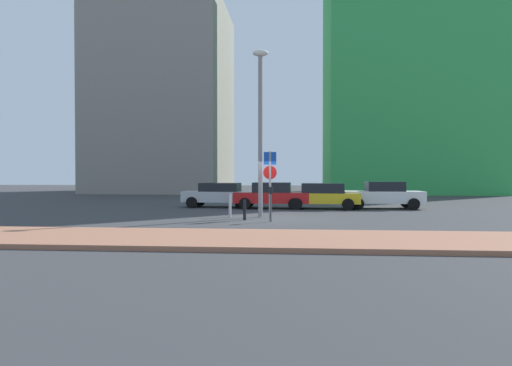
# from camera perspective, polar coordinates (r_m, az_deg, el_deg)

# --- Properties ---
(ground_plane) EXTENTS (120.00, 120.00, 0.00)m
(ground_plane) POSITION_cam_1_polar(r_m,az_deg,el_deg) (19.75, 1.95, -4.52)
(ground_plane) COLOR #38383A
(sidewalk_brick) EXTENTS (40.00, 3.74, 0.14)m
(sidewalk_brick) POSITION_cam_1_polar(r_m,az_deg,el_deg) (13.01, 0.39, -7.12)
(sidewalk_brick) COLOR #9E664C
(sidewalk_brick) RESTS_ON ground
(parked_car_silver) EXTENTS (4.30, 2.15, 1.43)m
(parked_car_silver) POSITION_cam_1_polar(r_m,az_deg,el_deg) (26.64, -4.61, -1.43)
(parked_car_silver) COLOR #B7BABF
(parked_car_silver) RESTS_ON ground
(parked_car_red) EXTENTS (4.23, 2.00, 1.47)m
(parked_car_red) POSITION_cam_1_polar(r_m,az_deg,el_deg) (25.63, 2.00, -1.52)
(parked_car_red) COLOR red
(parked_car_red) RESTS_ON ground
(parked_car_yellow) EXTENTS (4.38, 2.23, 1.44)m
(parked_car_yellow) POSITION_cam_1_polar(r_m,az_deg,el_deg) (25.57, 8.28, -1.54)
(parked_car_yellow) COLOR gold
(parked_car_yellow) RESTS_ON ground
(parked_car_white) EXTENTS (4.37, 1.95, 1.52)m
(parked_car_white) POSITION_cam_1_polar(r_m,az_deg,el_deg) (26.48, 15.74, -1.43)
(parked_car_white) COLOR white
(parked_car_white) RESTS_ON ground
(parking_sign_post) EXTENTS (0.59, 0.15, 2.94)m
(parking_sign_post) POSITION_cam_1_polar(r_m,az_deg,el_deg) (19.89, 1.78, 0.87)
(parking_sign_post) COLOR gray
(parking_sign_post) RESTS_ON ground
(parking_meter) EXTENTS (0.18, 0.14, 1.42)m
(parking_meter) POSITION_cam_1_polar(r_m,az_deg,el_deg) (18.41, 1.86, -2.05)
(parking_meter) COLOR #4C4C51
(parking_meter) RESTS_ON ground
(street_lamp) EXTENTS (0.70, 0.36, 7.52)m
(street_lamp) POSITION_cam_1_polar(r_m,az_deg,el_deg) (20.50, 0.56, 7.99)
(street_lamp) COLOR gray
(street_lamp) RESTS_ON ground
(traffic_bollard_near) EXTENTS (0.13, 0.13, 0.86)m
(traffic_bollard_near) POSITION_cam_1_polar(r_m,az_deg,el_deg) (19.07, -1.45, -3.41)
(traffic_bollard_near) COLOR black
(traffic_bollard_near) RESTS_ON ground
(traffic_bollard_mid) EXTENTS (0.13, 0.13, 1.06)m
(traffic_bollard_mid) POSITION_cam_1_polar(r_m,az_deg,el_deg) (20.33, -3.29, -2.86)
(traffic_bollard_mid) COLOR #B7B7BC
(traffic_bollard_mid) RESTS_ON ground
(building_colorful_midrise) EXTENTS (16.37, 12.22, 29.56)m
(building_colorful_midrise) POSITION_cam_1_polar(r_m,az_deg,el_deg) (51.35, 18.37, 15.52)
(building_colorful_midrise) COLOR green
(building_colorful_midrise) RESTS_ON ground
(building_under_construction) EXTENTS (13.53, 14.59, 20.61)m
(building_under_construction) POSITION_cam_1_polar(r_m,az_deg,el_deg) (52.15, -11.41, 10.31)
(building_under_construction) COLOR gray
(building_under_construction) RESTS_ON ground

